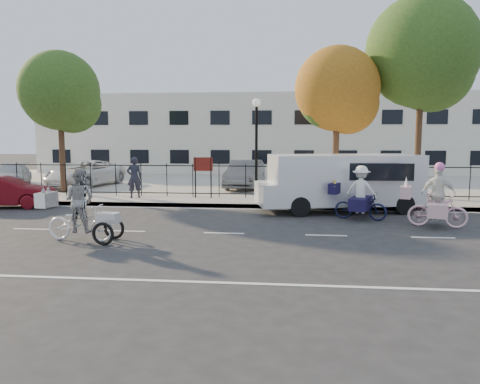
# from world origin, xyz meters

# --- Properties ---
(ground) EXTENTS (120.00, 120.00, 0.00)m
(ground) POSITION_xyz_m (0.00, 0.00, 0.00)
(ground) COLOR #333334
(road_markings) EXTENTS (60.00, 9.52, 0.01)m
(road_markings) POSITION_xyz_m (0.00, 0.00, 0.01)
(road_markings) COLOR silver
(road_markings) RESTS_ON ground
(curb) EXTENTS (60.00, 0.10, 0.15)m
(curb) POSITION_xyz_m (0.00, 5.05, 0.07)
(curb) COLOR #A8A399
(curb) RESTS_ON ground
(sidewalk) EXTENTS (60.00, 2.20, 0.15)m
(sidewalk) POSITION_xyz_m (0.00, 6.10, 0.07)
(sidewalk) COLOR #A8A399
(sidewalk) RESTS_ON ground
(parking_lot) EXTENTS (60.00, 15.60, 0.15)m
(parking_lot) POSITION_xyz_m (0.00, 15.00, 0.07)
(parking_lot) COLOR #A8A399
(parking_lot) RESTS_ON ground
(iron_fence) EXTENTS (58.00, 0.06, 1.50)m
(iron_fence) POSITION_xyz_m (0.00, 7.20, 0.90)
(iron_fence) COLOR black
(iron_fence) RESTS_ON sidewalk
(building) EXTENTS (34.00, 10.00, 6.00)m
(building) POSITION_xyz_m (0.00, 25.00, 3.00)
(building) COLOR silver
(building) RESTS_ON ground
(lamppost) EXTENTS (0.36, 0.36, 4.33)m
(lamppost) POSITION_xyz_m (0.50, 6.80, 3.11)
(lamppost) COLOR black
(lamppost) RESTS_ON sidewalk
(street_sign) EXTENTS (0.85, 0.06, 1.80)m
(street_sign) POSITION_xyz_m (-1.85, 6.80, 1.42)
(street_sign) COLOR black
(street_sign) RESTS_ON sidewalk
(zebra_trike) EXTENTS (2.35, 0.98, 2.01)m
(zebra_trike) POSITION_xyz_m (-3.78, -1.39, 0.77)
(zebra_trike) COLOR white
(zebra_trike) RESTS_ON ground
(unicorn_bike) EXTENTS (2.10, 1.51, 2.06)m
(unicorn_bike) POSITION_xyz_m (6.55, 1.62, 0.76)
(unicorn_bike) COLOR #FDC0CD
(unicorn_bike) RESTS_ON ground
(bull_bike) EXTENTS (2.07, 1.46, 1.87)m
(bull_bike) POSITION_xyz_m (4.36, 2.80, 0.74)
(bull_bike) COLOR black
(bull_bike) RESTS_ON ground
(white_van) EXTENTS (6.50, 3.28, 2.18)m
(white_van) POSITION_xyz_m (3.91, 4.50, 1.20)
(white_van) COLOR white
(white_van) RESTS_ON ground
(red_sedan) EXTENTS (3.99, 1.99, 1.26)m
(red_sedan) POSITION_xyz_m (-9.46, 4.12, 0.63)
(red_sedan) COLOR #5B0A12
(red_sedan) RESTS_ON ground
(pedestrian) EXTENTS (0.79, 0.68, 1.82)m
(pedestrian) POSITION_xyz_m (-4.89, 6.51, 1.06)
(pedestrian) COLOR black
(pedestrian) RESTS_ON sidewalk
(lot_car_a) EXTENTS (3.09, 4.50, 1.21)m
(lot_car_a) POSITION_xyz_m (-13.55, 11.15, 0.76)
(lot_car_a) COLOR #B2B4BA
(lot_car_a) RESTS_ON parking_lot
(lot_car_b) EXTENTS (3.22, 5.42, 1.41)m
(lot_car_b) POSITION_xyz_m (-9.19, 11.05, 0.86)
(lot_car_b) COLOR white
(lot_car_b) RESTS_ON parking_lot
(lot_car_c) EXTENTS (1.92, 4.57, 1.47)m
(lot_car_c) POSITION_xyz_m (-0.38, 10.99, 0.88)
(lot_car_c) COLOR #52565B
(lot_car_c) RESTS_ON parking_lot
(tree_west) EXTENTS (3.78, 3.78, 6.92)m
(tree_west) POSITION_xyz_m (-8.89, 8.26, 4.84)
(tree_west) COLOR #442D1D
(tree_west) RESTS_ON ground
(tree_mid) EXTENTS (3.70, 3.69, 6.77)m
(tree_mid) POSITION_xyz_m (4.11, 7.58, 4.74)
(tree_mid) COLOR #442D1D
(tree_mid) RESTS_ON ground
(tree_east) EXTENTS (4.91, 4.91, 9.01)m
(tree_east) POSITION_xyz_m (7.80, 8.26, 6.31)
(tree_east) COLOR #442D1D
(tree_east) RESTS_ON ground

